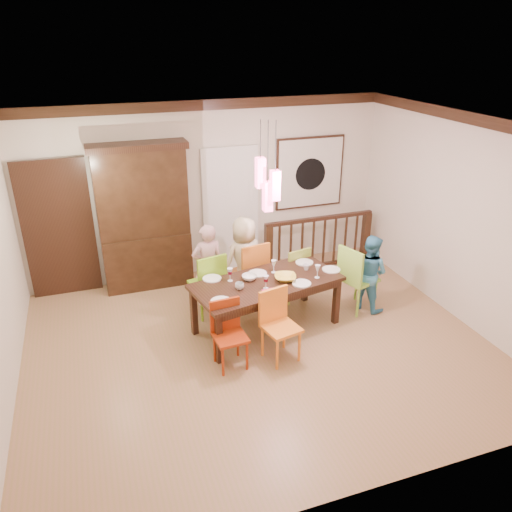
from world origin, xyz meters
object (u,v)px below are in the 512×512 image
object	(u,v)px
balustrade	(319,242)
person_far_mid	(245,260)
chair_end_right	(359,273)
person_end_right	(369,273)
chair_far_left	(207,279)
dining_table	(267,286)
person_far_left	(208,266)
china_hutch	(144,217)

from	to	relation	value
balustrade	person_far_mid	world-z (taller)	person_far_mid
chair_end_right	person_end_right	xyz separation A→B (m)	(0.16, -0.03, -0.00)
chair_far_left	chair_end_right	distance (m)	2.25
chair_end_right	person_end_right	bearing A→B (deg)	-118.23
dining_table	chair_end_right	distance (m)	1.49
dining_table	person_far_left	xyz separation A→B (m)	(-0.60, 0.90, -0.00)
dining_table	person_far_left	size ratio (longest dim) A/B	1.64
dining_table	person_end_right	world-z (taller)	person_end_right
chair_end_right	balustrade	size ratio (longest dim) A/B	0.51
chair_end_right	china_hutch	bearing A→B (deg)	39.09
china_hutch	balustrade	bearing A→B (deg)	-6.79
dining_table	balustrade	bearing A→B (deg)	33.91
china_hutch	person_far_left	distance (m)	1.36
person_far_left	person_end_right	size ratio (longest dim) A/B	1.12
dining_table	person_end_right	distance (m)	1.64
china_hutch	chair_far_left	bearing A→B (deg)	-60.42
dining_table	china_hutch	size ratio (longest dim) A/B	0.92
person_end_right	china_hutch	bearing A→B (deg)	31.12
chair_end_right	person_far_left	xyz separation A→B (m)	(-2.09, 0.83, 0.07)
china_hutch	balustrade	xyz separation A→B (m)	(2.91, -0.35, -0.68)
balustrade	person_far_mid	xyz separation A→B (m)	(-1.57, -0.66, 0.18)
chair_far_left	person_end_right	size ratio (longest dim) A/B	0.84
chair_far_left	chair_end_right	xyz separation A→B (m)	(2.16, -0.61, 0.02)
balustrade	person_far_mid	size ratio (longest dim) A/B	1.48
chair_end_right	person_far_left	world-z (taller)	person_far_left
person_far_mid	person_far_left	bearing A→B (deg)	-12.69
balustrade	person_far_mid	bearing A→B (deg)	-157.94
person_far_mid	balustrade	bearing A→B (deg)	-169.29
china_hutch	person_far_left	world-z (taller)	china_hutch
dining_table	person_far_left	bearing A→B (deg)	112.49
chair_end_right	china_hutch	size ratio (longest dim) A/B	0.44
person_far_left	person_far_mid	size ratio (longest dim) A/B	0.97
chair_far_left	china_hutch	size ratio (longest dim) A/B	0.42
balustrade	person_end_right	size ratio (longest dim) A/B	1.70
dining_table	chair_end_right	size ratio (longest dim) A/B	2.11
china_hutch	chair_end_right	bearing A→B (deg)	-32.64
person_far_mid	person_end_right	xyz separation A→B (m)	(1.67, -0.85, -0.09)
person_far_left	china_hutch	bearing A→B (deg)	-56.42
chair_far_left	china_hutch	bearing A→B (deg)	-72.17
china_hutch	person_end_right	distance (m)	3.58
chair_end_right	person_end_right	world-z (taller)	person_end_right
chair_end_right	person_far_mid	size ratio (longest dim) A/B	0.76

